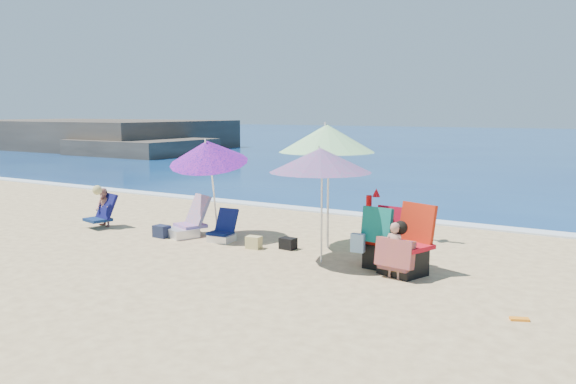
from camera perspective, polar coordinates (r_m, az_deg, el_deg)
The scene contains 18 objects.
ground at distance 9.38m, azimuth -1.60°, elevation -7.54°, with size 120.00×120.00×0.00m.
sea at distance 52.89m, azimuth 25.81°, elevation 4.43°, with size 120.00×80.00×0.12m.
foam at distance 13.83m, azimuth 9.88°, elevation -2.50°, with size 120.00×0.50×0.04m.
headland at distance 42.26m, azimuth -18.64°, elevation 4.95°, with size 20.50×11.50×2.60m.
umbrella_turquoise at distance 9.45m, azimuth 3.25°, elevation 3.16°, with size 1.87×1.87×1.95m.
umbrella_striped at distance 10.42m, azimuth 3.87°, elevation 5.32°, with size 2.02×2.02×2.32m.
umbrella_blue at distance 11.35m, azimuth -7.94°, elevation 3.97°, with size 2.01×2.04×2.11m.
furled_umbrella at distance 9.66m, azimuth 8.13°, elevation -2.96°, with size 0.25×0.22×1.25m.
chair_navy at distance 11.32m, azimuth -6.50°, elevation -4.03°, with size 0.53×0.60×0.61m.
chair_rainbow at distance 11.85m, azimuth -9.95°, elevation -3.28°, with size 0.83×0.99×0.82m.
camp_chair_left at distance 9.12m, azimuth 11.58°, elevation -6.01°, with size 0.85×0.82×1.10m.
camp_chair_right at distance 9.41m, azimuth 9.40°, elevation -5.26°, with size 0.74×0.78×1.02m.
person_center at distance 8.85m, azimuth 10.63°, elevation -5.78°, with size 0.62×0.51×0.88m.
person_left at distance 13.17m, azimuth -17.87°, elevation -1.47°, with size 0.69×0.67×0.95m.
bag_navy_a at distance 11.84m, azimuth -12.43°, elevation -3.83°, with size 0.32×0.24×0.24m.
bag_black_a at distance 10.59m, azimuth 0.00°, elevation -5.13°, with size 0.30×0.23×0.21m.
bag_tan at distance 10.65m, azimuth -3.42°, elevation -5.01°, with size 0.29×0.22×0.23m.
orange_item at distance 7.66m, azimuth 21.99°, elevation -11.62°, with size 0.25×0.18×0.03m.
Camera 1 is at (4.88, -7.60, 2.51)m, focal length 35.83 mm.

